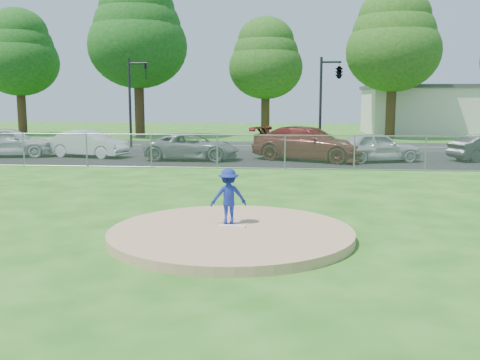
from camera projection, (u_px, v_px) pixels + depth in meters
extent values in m
plane|color=#1F5913|center=(259.00, 175.00, 21.66)|extent=(120.00, 120.00, 0.00)
cylinder|color=tan|center=(231.00, 234.00, 11.80)|extent=(5.40, 5.40, 0.20)
cube|color=white|center=(232.00, 226.00, 11.98)|extent=(0.60, 0.15, 0.04)
cube|color=gray|center=(262.00, 152.00, 23.51)|extent=(40.00, 0.06, 1.50)
cube|color=black|center=(267.00, 158.00, 28.05)|extent=(50.00, 8.00, 0.01)
cube|color=black|center=(272.00, 146.00, 35.43)|extent=(60.00, 7.00, 0.01)
cube|color=beige|center=(459.00, 112.00, 47.37)|extent=(16.00, 9.00, 4.00)
cube|color=#3F3F42|center=(460.00, 87.00, 47.05)|extent=(16.40, 9.40, 0.30)
cylinder|color=#3C2315|center=(22.00, 111.00, 46.11)|extent=(0.74, 0.74, 4.20)
ellipsoid|color=#134512|center=(19.00, 62.00, 45.50)|extent=(6.72, 6.72, 5.71)
ellipsoid|color=#134512|center=(18.00, 48.00, 45.33)|extent=(5.91, 5.91, 5.03)
ellipsoid|color=#134512|center=(17.00, 34.00, 45.15)|extent=(5.11, 5.11, 4.34)
cylinder|color=#372214|center=(139.00, 107.00, 43.03)|extent=(0.78, 0.78, 4.90)
ellipsoid|color=#124512|center=(138.00, 46.00, 42.31)|extent=(7.84, 7.84, 6.66)
ellipsoid|color=#124512|center=(137.00, 28.00, 42.11)|extent=(6.90, 6.90, 5.86)
ellipsoid|color=#124512|center=(137.00, 10.00, 41.91)|extent=(5.96, 5.96, 5.06)
cylinder|color=#382714|center=(265.00, 113.00, 45.09)|extent=(0.72, 0.72, 3.85)
ellipsoid|color=#1E4C14|center=(266.00, 68.00, 44.53)|extent=(6.16, 6.16, 5.24)
ellipsoid|color=#1E4C14|center=(266.00, 54.00, 44.37)|extent=(5.42, 5.42, 4.61)
ellipsoid|color=#1E4C14|center=(266.00, 41.00, 44.21)|extent=(4.68, 4.68, 3.98)
cylinder|color=#392614|center=(391.00, 110.00, 42.10)|extent=(0.76, 0.76, 4.55)
ellipsoid|color=#214F15|center=(393.00, 52.00, 41.44)|extent=(7.28, 7.28, 6.19)
ellipsoid|color=#214F15|center=(394.00, 35.00, 41.25)|extent=(6.41, 6.41, 5.45)
ellipsoid|color=#214F15|center=(394.00, 18.00, 41.06)|extent=(5.53, 5.53, 4.70)
cylinder|color=black|center=(130.00, 104.00, 33.92)|extent=(0.16, 0.16, 5.60)
cylinder|color=black|center=(138.00, 63.00, 33.49)|extent=(1.20, 0.12, 0.12)
imported|color=black|center=(146.00, 71.00, 33.52)|extent=(0.16, 0.20, 1.00)
cylinder|color=black|center=(320.00, 104.00, 32.76)|extent=(0.16, 0.16, 5.60)
cylinder|color=black|center=(331.00, 62.00, 32.33)|extent=(1.20, 0.12, 0.12)
imported|color=black|center=(339.00, 70.00, 32.36)|extent=(0.53, 2.48, 1.00)
imported|color=navy|center=(229.00, 196.00, 12.23)|extent=(0.92, 0.66, 1.28)
cone|color=#F55A0C|center=(152.00, 153.00, 27.28)|extent=(0.33, 0.33, 0.65)
imported|color=silver|center=(9.00, 142.00, 28.52)|extent=(5.02, 2.91, 1.61)
imported|color=silver|center=(89.00, 144.00, 28.42)|extent=(4.51, 2.46, 1.41)
imported|color=slate|center=(192.00, 147.00, 27.04)|extent=(4.82, 2.30, 1.33)
imported|color=#5C1D17|center=(309.00, 144.00, 26.81)|extent=(6.28, 4.41, 1.69)
imported|color=#B1B4B6|center=(376.00, 147.00, 26.18)|extent=(4.64, 3.00, 1.47)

